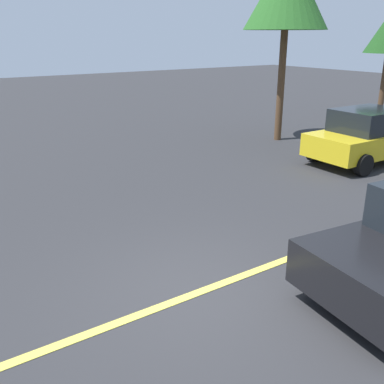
% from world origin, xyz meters
% --- Properties ---
extents(ground_plane, '(80.00, 80.00, 0.00)m').
position_xyz_m(ground_plane, '(0.00, 0.00, 0.00)').
color(ground_plane, '#2D2D30').
extents(lane_marking_centre, '(28.00, 0.16, 0.01)m').
position_xyz_m(lane_marking_centre, '(3.00, 0.00, 0.01)').
color(lane_marking_centre, '#E0D14C').
extents(car_yellow_behind_van, '(4.41, 2.09, 1.68)m').
position_xyz_m(car_yellow_behind_van, '(8.77, 3.24, 0.84)').
color(car_yellow_behind_van, gold).
rests_on(car_yellow_behind_van, ground_plane).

